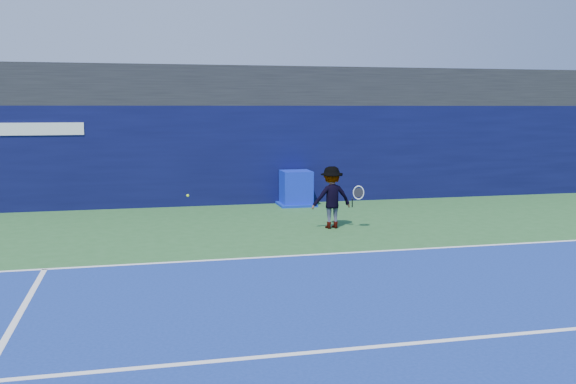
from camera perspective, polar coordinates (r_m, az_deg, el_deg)
The scene contains 8 objects.
ground at distance 10.18m, azimuth 6.21°, elevation -9.39°, with size 80.00×80.00×0.00m, color #2A5F2B.
baseline at distance 12.95m, azimuth 1.79°, elevation -5.62°, with size 24.00×0.10×0.01m, color white.
service_line at distance 8.42m, azimuth 10.85°, elevation -13.10°, with size 24.00×0.10×0.01m, color white.
stadium_band at distance 20.95m, azimuth -4.27°, elevation 9.29°, with size 36.00×3.00×1.20m, color black.
back_wall_assembly at distance 20.00m, azimuth -3.77°, elevation 3.36°, with size 36.00×1.03×3.00m.
equipment_cart at distance 19.42m, azimuth 0.72°, elevation 0.22°, with size 1.11×1.11×1.05m.
tennis_player at distance 15.75m, azimuth 3.90°, elevation -0.48°, with size 1.24×0.69×1.52m.
tennis_ball at distance 14.34m, azimuth -8.90°, elevation -0.31°, with size 0.06×0.06×0.06m.
Camera 1 is at (-3.27, -9.18, 2.96)m, focal length 40.00 mm.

